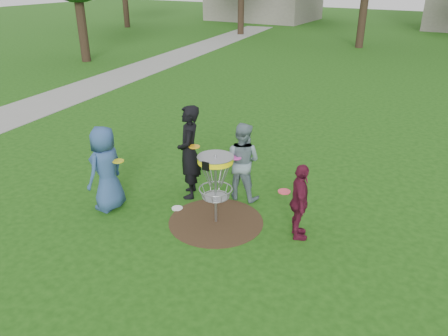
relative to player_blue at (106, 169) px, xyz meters
The scene contains 10 objects.
ground 2.36m from the player_blue, 16.40° to the left, with size 100.00×100.00×0.00m, color #19470F.
dirt_patch 2.35m from the player_blue, 16.40° to the left, with size 1.80×1.80×0.01m, color #47331E.
concrete_path 11.72m from the player_blue, 132.48° to the left, with size 2.20×40.00×0.02m, color #9E9E99.
player_blue is the anchor object (origin of this frame).
player_black 1.67m from the player_blue, 49.53° to the left, with size 0.71×0.47×1.96m, color black.
player_grey 2.68m from the player_blue, 40.17° to the left, with size 0.79×0.62×1.63m, color slate.
player_maroon 3.74m from the player_blue, 14.30° to the left, with size 0.82×0.34×1.40m, color maroon.
disc_on_grass 1.59m from the player_blue, 28.51° to the left, with size 0.22×0.22×0.02m, color white.
disc_golf_basket 2.20m from the player_blue, 16.39° to the left, with size 0.66×0.67×1.38m.
held_discs 1.96m from the player_blue, 26.66° to the left, with size 3.30×1.59×0.36m.
Camera 1 is at (3.75, -6.04, 4.37)m, focal length 35.00 mm.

